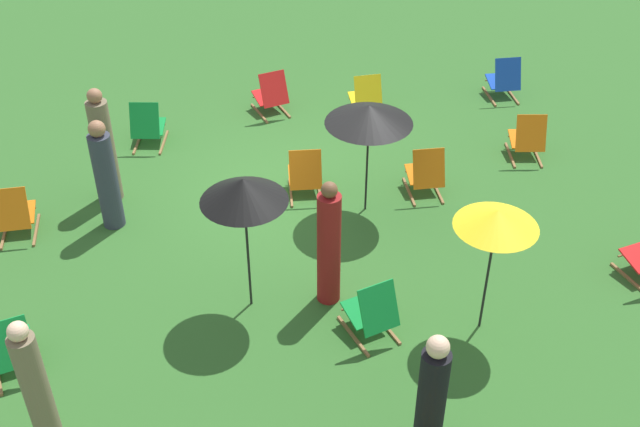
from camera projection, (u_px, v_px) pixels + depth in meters
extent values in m
plane|color=#2D6026|center=(299.00, 196.00, 11.97)|extent=(40.00, 40.00, 0.00)
cube|color=olive|center=(376.00, 113.00, 14.07)|extent=(0.08, 0.76, 0.04)
cube|color=olive|center=(352.00, 115.00, 13.99)|extent=(0.08, 0.76, 0.04)
cube|color=yellow|center=(363.00, 99.00, 13.96)|extent=(0.50, 0.46, 0.13)
cube|color=yellow|center=(368.00, 92.00, 13.56)|extent=(0.49, 0.27, 0.57)
cylinder|color=olive|center=(360.00, 97.00, 14.16)|extent=(0.44, 0.05, 0.03)
cube|color=olive|center=(437.00, 190.00, 12.07)|extent=(0.13, 0.76, 0.04)
cube|color=olive|center=(409.00, 192.00, 12.02)|extent=(0.13, 0.76, 0.04)
cube|color=orange|center=(422.00, 174.00, 11.98)|extent=(0.53, 0.49, 0.13)
cube|color=orange|center=(429.00, 169.00, 11.57)|extent=(0.51, 0.30, 0.57)
cylinder|color=olive|center=(419.00, 170.00, 12.18)|extent=(0.44, 0.08, 0.03)
cube|color=olive|center=(36.00, 230.00, 11.23)|extent=(0.10, 0.76, 0.04)
cube|color=olive|center=(5.00, 233.00, 11.17)|extent=(0.10, 0.76, 0.04)
cube|color=orange|center=(17.00, 213.00, 11.13)|extent=(0.51, 0.47, 0.13)
cube|color=orange|center=(10.00, 210.00, 10.73)|extent=(0.50, 0.28, 0.57)
cylinder|color=olive|center=(20.00, 209.00, 11.33)|extent=(0.44, 0.06, 0.03)
cube|color=olive|center=(630.00, 280.00, 10.34)|extent=(0.14, 0.76, 0.04)
cylinder|color=olive|center=(631.00, 252.00, 10.52)|extent=(0.44, 0.09, 0.03)
cube|color=olive|center=(164.00, 143.00, 13.22)|extent=(0.24, 0.74, 0.04)
cube|color=olive|center=(138.00, 142.00, 13.22)|extent=(0.24, 0.74, 0.04)
cube|color=#148C38|center=(150.00, 127.00, 13.16)|extent=(0.58, 0.55, 0.13)
cube|color=#148C38|center=(144.00, 121.00, 12.75)|extent=(0.53, 0.37, 0.57)
cylinder|color=olive|center=(153.00, 124.00, 13.36)|extent=(0.43, 0.15, 0.03)
cube|color=olive|center=(282.00, 108.00, 14.20)|extent=(0.17, 0.75, 0.04)
cube|color=olive|center=(259.00, 113.00, 14.05)|extent=(0.17, 0.75, 0.04)
cube|color=red|center=(268.00, 96.00, 14.05)|extent=(0.55, 0.51, 0.13)
cube|color=red|center=(274.00, 89.00, 13.66)|extent=(0.52, 0.33, 0.57)
cylinder|color=olive|center=(264.00, 95.00, 14.24)|extent=(0.44, 0.11, 0.03)
cube|color=olive|center=(319.00, 191.00, 12.03)|extent=(0.17, 0.75, 0.04)
cube|color=olive|center=(291.00, 193.00, 12.00)|extent=(0.17, 0.75, 0.04)
cube|color=orange|center=(304.00, 175.00, 11.95)|extent=(0.55, 0.51, 0.13)
cube|color=orange|center=(306.00, 170.00, 11.54)|extent=(0.52, 0.33, 0.57)
cylinder|color=olive|center=(304.00, 171.00, 12.15)|extent=(0.44, 0.11, 0.03)
cube|color=olive|center=(537.00, 155.00, 12.89)|extent=(0.23, 0.74, 0.04)
cube|color=olive|center=(510.00, 155.00, 12.89)|extent=(0.23, 0.74, 0.04)
cube|color=orange|center=(524.00, 139.00, 12.82)|extent=(0.58, 0.54, 0.13)
cube|color=orange|center=(531.00, 133.00, 12.42)|extent=(0.53, 0.36, 0.57)
cylinder|color=olive|center=(521.00, 136.00, 13.03)|extent=(0.43, 0.14, 0.03)
cube|color=olive|center=(37.00, 360.00, 9.17)|extent=(0.16, 0.76, 0.04)
cube|color=#148C38|center=(11.00, 345.00, 9.02)|extent=(0.55, 0.51, 0.13)
cube|color=#148C38|center=(9.00, 345.00, 8.64)|extent=(0.51, 0.32, 0.57)
cylinder|color=olive|center=(10.00, 338.00, 9.21)|extent=(0.44, 0.10, 0.03)
cube|color=olive|center=(512.00, 95.00, 14.63)|extent=(0.13, 0.76, 0.04)
cube|color=olive|center=(489.00, 97.00, 14.58)|extent=(0.13, 0.76, 0.04)
cube|color=#1947B7|center=(501.00, 81.00, 14.53)|extent=(0.53, 0.49, 0.13)
cube|color=#1947B7|center=(508.00, 74.00, 14.13)|extent=(0.51, 0.30, 0.57)
cylinder|color=olive|center=(497.00, 80.00, 14.74)|extent=(0.44, 0.08, 0.03)
cube|color=olive|center=(384.00, 324.00, 9.66)|extent=(0.19, 0.75, 0.04)
cube|color=olive|center=(353.00, 336.00, 9.50)|extent=(0.19, 0.75, 0.04)
cube|color=#148C38|center=(365.00, 310.00, 9.50)|extent=(0.56, 0.52, 0.13)
cube|color=#148C38|center=(379.00, 308.00, 9.12)|extent=(0.52, 0.34, 0.57)
cylinder|color=olive|center=(357.00, 305.00, 9.69)|extent=(0.44, 0.12, 0.03)
cylinder|color=black|center=(488.00, 272.00, 9.16)|extent=(0.03, 0.03, 1.74)
cone|color=yellow|center=(497.00, 218.00, 8.70)|extent=(0.97, 0.97, 0.22)
cylinder|color=black|center=(247.00, 246.00, 9.45)|extent=(0.03, 0.03, 1.88)
cone|color=black|center=(244.00, 190.00, 8.97)|extent=(1.04, 1.04, 0.31)
cylinder|color=black|center=(367.00, 160.00, 11.18)|extent=(0.03, 0.03, 1.72)
cone|color=black|center=(369.00, 114.00, 10.74)|extent=(1.24, 1.24, 0.27)
cylinder|color=black|center=(430.00, 407.00, 7.69)|extent=(0.37, 0.37, 1.48)
sphere|color=beige|center=(438.00, 347.00, 7.20)|extent=(0.23, 0.23, 0.23)
cylinder|color=maroon|center=(329.00, 249.00, 9.62)|extent=(0.42, 0.42, 1.60)
sphere|color=brown|center=(329.00, 190.00, 9.10)|extent=(0.20, 0.20, 0.20)
cylinder|color=#72664C|center=(38.00, 394.00, 7.78)|extent=(0.35, 0.35, 1.56)
sphere|color=beige|center=(18.00, 331.00, 7.27)|extent=(0.20, 0.20, 0.20)
cylinder|color=#72664C|center=(105.00, 151.00, 11.47)|extent=(0.37, 0.37, 1.63)
sphere|color=#936647|center=(94.00, 96.00, 10.93)|extent=(0.22, 0.22, 0.22)
cylinder|color=#333847|center=(107.00, 181.00, 10.95)|extent=(0.43, 0.43, 1.48)
sphere|color=#936647|center=(97.00, 129.00, 10.45)|extent=(0.24, 0.24, 0.24)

